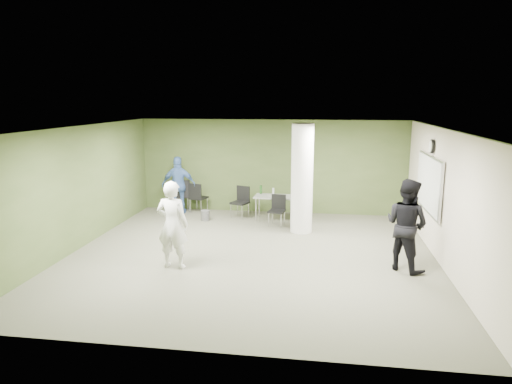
% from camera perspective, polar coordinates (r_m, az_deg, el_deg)
% --- Properties ---
extents(floor, '(8.00, 8.00, 0.00)m').
position_cam_1_polar(floor, '(10.21, -0.58, -7.87)').
color(floor, '#4C4D3C').
rests_on(floor, ground).
extents(ceiling, '(8.00, 8.00, 0.00)m').
position_cam_1_polar(ceiling, '(9.64, -0.62, 8.02)').
color(ceiling, white).
rests_on(ceiling, wall_back).
extents(wall_back, '(8.00, 2.80, 0.02)m').
position_cam_1_polar(wall_back, '(13.74, 1.98, 3.20)').
color(wall_back, '#3D4F25').
rests_on(wall_back, floor).
extents(wall_left, '(0.02, 8.00, 2.80)m').
position_cam_1_polar(wall_left, '(11.16, -21.34, 0.46)').
color(wall_left, '#3D4F25').
rests_on(wall_left, floor).
extents(wall_right_cream, '(0.02, 8.00, 2.80)m').
position_cam_1_polar(wall_right_cream, '(10.04, 22.59, -0.81)').
color(wall_right_cream, beige).
rests_on(wall_right_cream, floor).
extents(column, '(0.56, 0.56, 2.80)m').
position_cam_1_polar(column, '(11.69, 5.77, 1.67)').
color(column, silver).
rests_on(column, floor).
extents(whiteboard, '(0.05, 2.30, 1.30)m').
position_cam_1_polar(whiteboard, '(11.14, 20.77, 1.01)').
color(whiteboard, silver).
rests_on(whiteboard, wall_right_cream).
extents(wall_clock, '(0.06, 0.32, 0.32)m').
position_cam_1_polar(wall_clock, '(11.03, 21.09, 5.35)').
color(wall_clock, black).
rests_on(wall_clock, wall_right_cream).
extents(folding_table, '(1.50, 0.71, 0.95)m').
position_cam_1_polar(folding_table, '(12.92, 3.01, -0.72)').
color(folding_table, gray).
rests_on(folding_table, floor).
extents(wastebasket, '(0.25, 0.25, 0.29)m').
position_cam_1_polar(wastebasket, '(13.06, -6.36, -2.93)').
color(wastebasket, '#4C4C4C').
rests_on(wastebasket, floor).
extents(chair_back_left, '(0.66, 0.66, 1.00)m').
position_cam_1_polar(chair_back_left, '(14.02, -9.30, -0.15)').
color(chair_back_left, black).
rests_on(chair_back_left, floor).
extents(chair_back_right, '(0.56, 0.56, 0.91)m').
position_cam_1_polar(chair_back_right, '(13.89, -7.36, -0.43)').
color(chair_back_right, black).
rests_on(chair_back_right, floor).
extents(chair_table_left, '(0.58, 0.58, 0.90)m').
position_cam_1_polar(chair_table_left, '(13.29, -1.87, -0.92)').
color(chair_table_left, black).
rests_on(chair_table_left, floor).
extents(chair_table_right, '(0.49, 0.49, 0.84)m').
position_cam_1_polar(chair_table_right, '(12.42, 2.71, -1.99)').
color(chair_table_right, black).
rests_on(chair_table_right, floor).
extents(woman_white, '(0.69, 0.48, 1.81)m').
position_cam_1_polar(woman_white, '(9.38, -10.40, -4.05)').
color(woman_white, silver).
rests_on(woman_white, floor).
extents(man_black, '(1.15, 1.13, 1.87)m').
position_cam_1_polar(man_black, '(9.59, 18.29, -3.92)').
color(man_black, black).
rests_on(man_black, floor).
extents(man_blue, '(1.06, 0.55, 1.73)m').
position_cam_1_polar(man_blue, '(13.82, -9.63, 0.84)').
color(man_blue, '#4265A5').
rests_on(man_blue, floor).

